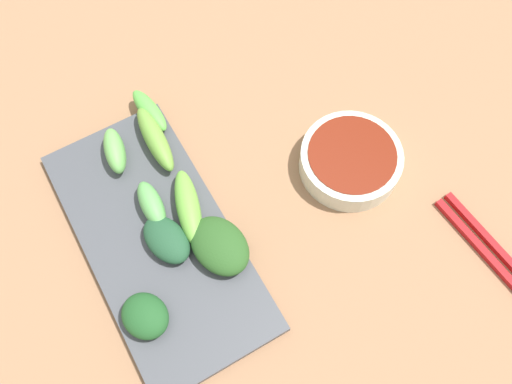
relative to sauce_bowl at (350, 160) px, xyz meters
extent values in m
cube|color=#9D6F4E|center=(0.15, -0.03, -0.03)|extent=(2.10, 2.10, 0.02)
cylinder|color=silver|center=(0.00, 0.00, 0.00)|extent=(0.12, 0.12, 0.03)
cylinder|color=maroon|center=(0.00, 0.00, 0.00)|extent=(0.10, 0.10, 0.02)
cube|color=#494B52|center=(0.24, -0.03, -0.01)|extent=(0.16, 0.32, 0.01)
ellipsoid|color=#234F32|center=(0.23, -0.02, 0.01)|extent=(0.05, 0.07, 0.03)
ellipsoid|color=#215426|center=(0.29, 0.05, 0.01)|extent=(0.06, 0.06, 0.03)
ellipsoid|color=#63AF5A|center=(0.23, -0.06, 0.01)|extent=(0.03, 0.06, 0.03)
ellipsoid|color=#70A63F|center=(0.19, -0.14, 0.01)|extent=(0.03, 0.10, 0.03)
ellipsoid|color=#5DB848|center=(0.18, -0.18, 0.00)|extent=(0.03, 0.07, 0.02)
ellipsoid|color=#2B5722|center=(0.19, 0.02, 0.01)|extent=(0.07, 0.08, 0.03)
ellipsoid|color=#71B543|center=(0.20, -0.04, 0.01)|extent=(0.05, 0.10, 0.03)
ellipsoid|color=#6EB859|center=(0.24, -0.15, 0.01)|extent=(0.04, 0.06, 0.03)
cube|color=#B31619|center=(-0.07, 0.21, -0.01)|extent=(0.03, 0.23, 0.01)
camera|label=1|loc=(0.25, 0.21, 0.58)|focal=38.48mm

